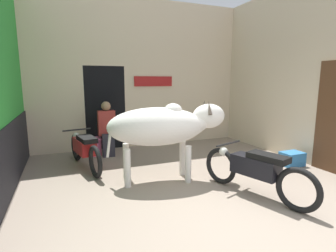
# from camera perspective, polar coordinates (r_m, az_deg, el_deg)

# --- Properties ---
(ground_plane) EXTENTS (30.00, 30.00, 0.00)m
(ground_plane) POSITION_cam_1_polar(r_m,az_deg,el_deg) (3.55, 15.54, -19.68)
(ground_plane) COLOR gray
(wall_back_with_doorway) EXTENTS (5.52, 0.93, 3.78)m
(wall_back_with_doorway) POSITION_cam_1_polar(r_m,az_deg,el_deg) (7.09, -8.41, 9.07)
(wall_back_with_doorway) COLOR beige
(wall_back_with_doorway) RESTS_ON ground_plane
(wall_right_with_door) EXTENTS (0.22, 4.25, 3.78)m
(wall_right_with_door) POSITION_cam_1_polar(r_m,az_deg,el_deg) (6.57, 25.27, 10.05)
(wall_right_with_door) COLOR beige
(wall_right_with_door) RESTS_ON ground_plane
(cow) EXTENTS (2.11, 0.97, 1.40)m
(cow) POSITION_cam_1_polar(r_m,az_deg,el_deg) (4.47, -1.00, -0.04)
(cow) COLOR silver
(cow) RESTS_ON ground_plane
(motorcycle_near) EXTENTS (0.77, 1.84, 0.74)m
(motorcycle_near) POSITION_cam_1_polar(r_m,az_deg,el_deg) (4.18, 18.42, -8.96)
(motorcycle_near) COLOR black
(motorcycle_near) RESTS_ON ground_plane
(motorcycle_far) EXTENTS (0.62, 1.85, 0.72)m
(motorcycle_far) POSITION_cam_1_polar(r_m,az_deg,el_deg) (5.46, -17.71, -4.65)
(motorcycle_far) COLOR black
(motorcycle_far) RESTS_ON ground_plane
(shopkeeper_seated) EXTENTS (0.39, 0.34, 1.26)m
(shopkeeper_seated) POSITION_cam_1_polar(r_m,az_deg,el_deg) (6.21, -13.14, -0.31)
(shopkeeper_seated) COLOR #282833
(shopkeeper_seated) RESTS_ON ground_plane
(plastic_stool) EXTENTS (0.35, 0.35, 0.43)m
(plastic_stool) POSITION_cam_1_polar(r_m,az_deg,el_deg) (6.32, -15.37, -4.26)
(plastic_stool) COLOR #DB6093
(plastic_stool) RESTS_ON ground_plane
(crate) EXTENTS (0.44, 0.32, 0.28)m
(crate) POSITION_cam_1_polar(r_m,az_deg,el_deg) (6.01, 25.37, -6.47)
(crate) COLOR teal
(crate) RESTS_ON ground_plane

